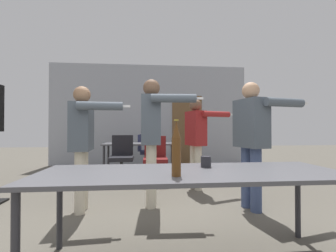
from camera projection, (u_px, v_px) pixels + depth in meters
The scene contains 12 objects.
back_wall at pixel (151, 115), 6.70m from camera, with size 5.79×0.12×2.96m.
conference_table_near at pixel (192, 178), 1.76m from camera, with size 2.36×0.79×0.73m.
conference_table_far at pixel (140, 147), 5.15m from camera, with size 1.65×0.67×0.73m.
person_near_casual at pixel (252, 133), 2.96m from camera, with size 0.87×0.66×1.67m.
person_right_polo at pixel (196, 135), 3.96m from camera, with size 0.83×0.57×1.58m.
person_left_plaid at pixel (83, 136), 2.89m from camera, with size 0.77×0.63×1.61m.
person_far_watching at pixel (153, 129), 3.11m from camera, with size 0.79×0.70×1.74m.
office_chair_side_rolled at pixel (155, 161), 4.42m from camera, with size 0.52×0.55×0.91m.
office_chair_near_pushed at pixel (147, 153), 5.86m from camera, with size 0.56×0.52×0.90m.
office_chair_mid_tucked at pixel (122, 160), 4.56m from camera, with size 0.52×0.55×0.92m.
beer_bottle at pixel (176, 149), 1.57m from camera, with size 0.07×0.07×0.40m.
drink_cup at pixel (206, 162), 1.93m from camera, with size 0.09×0.09×0.09m.
Camera 1 is at (-0.09, -1.50, 1.06)m, focal length 24.00 mm.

